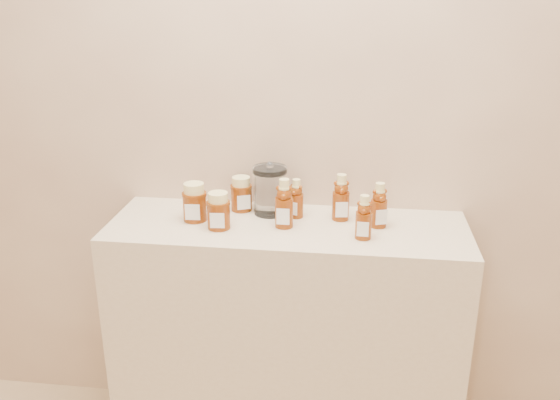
% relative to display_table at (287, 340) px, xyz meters
% --- Properties ---
extents(wall_back, '(3.50, 0.02, 2.70)m').
position_rel_display_table_xyz_m(wall_back, '(0.00, 0.20, 0.90)').
color(wall_back, tan).
rests_on(wall_back, ground).
extents(display_table, '(1.20, 0.40, 0.90)m').
position_rel_display_table_xyz_m(display_table, '(0.00, 0.00, 0.00)').
color(display_table, beige).
rests_on(display_table, ground).
extents(bear_bottle_back_left, '(0.07, 0.07, 0.15)m').
position_rel_display_table_xyz_m(bear_bottle_back_left, '(0.02, 0.08, 0.53)').
color(bear_bottle_back_left, '#662608').
rests_on(bear_bottle_back_left, display_table).
extents(bear_bottle_back_mid, '(0.07, 0.07, 0.18)m').
position_rel_display_table_xyz_m(bear_bottle_back_mid, '(0.17, 0.08, 0.54)').
color(bear_bottle_back_mid, '#662608').
rests_on(bear_bottle_back_mid, display_table).
extents(bear_bottle_back_right, '(0.07, 0.07, 0.17)m').
position_rel_display_table_xyz_m(bear_bottle_back_right, '(0.30, 0.03, 0.54)').
color(bear_bottle_back_right, '#662608').
rests_on(bear_bottle_back_right, display_table).
extents(bear_bottle_front_left, '(0.06, 0.06, 0.19)m').
position_rel_display_table_xyz_m(bear_bottle_front_left, '(-0.01, -0.01, 0.54)').
color(bear_bottle_front_left, '#662608').
rests_on(bear_bottle_front_left, display_table).
extents(bear_bottle_front_right, '(0.06, 0.06, 0.16)m').
position_rel_display_table_xyz_m(bear_bottle_front_right, '(0.25, -0.07, 0.53)').
color(bear_bottle_front_right, '#662608').
rests_on(bear_bottle_front_right, display_table).
extents(honey_jar_left, '(0.09, 0.09, 0.13)m').
position_rel_display_table_xyz_m(honey_jar_left, '(-0.32, 0.01, 0.52)').
color(honey_jar_left, '#662608').
rests_on(honey_jar_left, display_table).
extents(honey_jar_back, '(0.10, 0.10, 0.12)m').
position_rel_display_table_xyz_m(honey_jar_back, '(-0.18, 0.12, 0.51)').
color(honey_jar_back, '#662608').
rests_on(honey_jar_back, display_table).
extents(honey_jar_front, '(0.09, 0.09, 0.12)m').
position_rel_display_table_xyz_m(honey_jar_front, '(-0.22, -0.05, 0.51)').
color(honey_jar_front, '#662608').
rests_on(honey_jar_front, display_table).
extents(glass_canister, '(0.14, 0.14, 0.18)m').
position_rel_display_table_xyz_m(glass_canister, '(-0.07, 0.10, 0.54)').
color(glass_canister, white).
rests_on(glass_canister, display_table).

